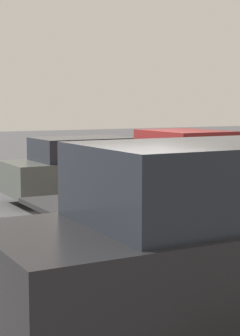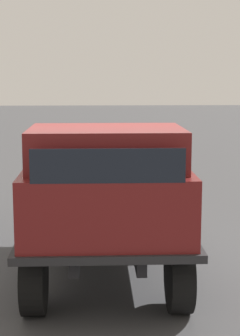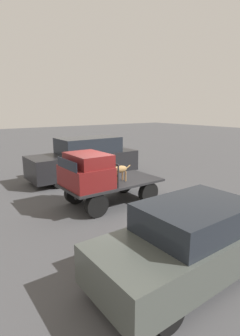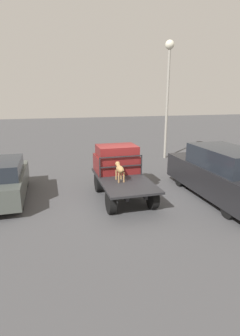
{
  "view_description": "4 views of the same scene",
  "coord_description": "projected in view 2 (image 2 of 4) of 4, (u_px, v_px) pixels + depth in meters",
  "views": [
    {
      "loc": [
        -4.72,
        -8.11,
        2.41
      ],
      "look_at": [
        -0.23,
        0.19,
        1.33
      ],
      "focal_mm": 60.0,
      "sensor_mm": 36.0,
      "label": 1
    },
    {
      "loc": [
        6.72,
        -0.11,
        2.48
      ],
      "look_at": [
        -0.23,
        0.19,
        1.33
      ],
      "focal_mm": 60.0,
      "sensor_mm": 36.0,
      "label": 2
    },
    {
      "loc": [
        5.13,
        7.59,
        3.42
      ],
      "look_at": [
        -0.23,
        0.19,
        1.33
      ],
      "focal_mm": 28.0,
      "sensor_mm": 36.0,
      "label": 3
    },
    {
      "loc": [
        -9.15,
        2.66,
        3.88
      ],
      "look_at": [
        -0.23,
        0.19,
        1.33
      ],
      "focal_mm": 28.0,
      "sensor_mm": 36.0,
      "label": 4
    }
  ],
  "objects": [
    {
      "name": "dog",
      "position": [
        120.0,
        173.0,
        7.01
      ],
      "size": [
        0.94,
        0.26,
        0.69
      ],
      "rotation": [
        0.0,
        0.0,
        0.16
      ],
      "color": "#9E7547",
      "rests_on": "flatbed_truck"
    },
    {
      "name": "truck_headboard",
      "position": [
        105.0,
        172.0,
        6.51
      ],
      "size": [
        0.04,
        1.72,
        0.81
      ],
      "color": "#232326",
      "rests_on": "flatbed_truck"
    },
    {
      "name": "truck_cab",
      "position": [
        107.0,
        185.0,
        5.8
      ],
      "size": [
        1.36,
        1.72,
        1.11
      ],
      "color": "maroon",
      "rests_on": "flatbed_truck"
    },
    {
      "name": "ground_plane",
      "position": [
        105.0,
        275.0,
        7.04
      ],
      "size": [
        80.0,
        80.0,
        0.0
      ],
      "primitive_type": "plane",
      "color": "#474749"
    },
    {
      "name": "flatbed_truck",
      "position": [
        105.0,
        230.0,
        6.94
      ],
      "size": [
        3.57,
        1.84,
        0.83
      ],
      "color": "black",
      "rests_on": "ground"
    }
  ]
}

